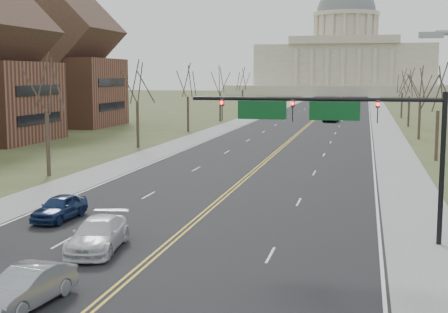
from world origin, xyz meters
The scene contains 24 objects.
road centered at (0.00, 110.00, 0.01)m, with size 20.00×380.00×0.01m, color black.
cross_road centered at (0.00, 6.00, 0.01)m, with size 120.00×14.00×0.01m, color black.
sidewalk_left centered at (-12.00, 110.00, 0.01)m, with size 4.00×380.00×0.03m, color gray.
sidewalk_right centered at (12.00, 110.00, 0.01)m, with size 4.00×380.00×0.03m, color gray.
center_line centered at (0.00, 110.00, 0.01)m, with size 0.42×380.00×0.01m, color gold.
edge_line_left centered at (-9.80, 110.00, 0.01)m, with size 0.15×380.00×0.01m, color silver.
edge_line_right centered at (9.80, 110.00, 0.01)m, with size 0.15×380.00×0.01m, color silver.
capitol centered at (0.00, 249.91, 14.20)m, with size 90.00×60.00×50.00m.
signal_mast centered at (7.45, 13.50, 5.76)m, with size 12.12×0.44×7.20m.
tree_l_0 centered at (-15.50, 28.00, 6.94)m, with size 3.96×3.96×9.00m.
tree_r_1 centered at (15.50, 44.00, 6.55)m, with size 3.74×3.74×8.50m.
tree_l_1 centered at (-15.50, 48.00, 6.94)m, with size 3.96×3.96×9.00m.
tree_r_2 centered at (15.50, 64.00, 6.55)m, with size 3.74×3.74×8.50m.
tree_l_2 centered at (-15.50, 68.00, 6.94)m, with size 3.96×3.96×9.00m.
tree_r_3 centered at (15.50, 84.00, 6.55)m, with size 3.74×3.74×8.50m.
tree_l_3 centered at (-15.50, 88.00, 6.94)m, with size 3.96×3.96×9.00m.
tree_r_4 centered at (15.50, 104.00, 6.55)m, with size 3.74×3.74×8.50m.
tree_l_4 centered at (-15.50, 108.00, 6.94)m, with size 3.96×3.96×9.00m.
bldg_left_far centered at (-38.00, 74.00, 9.54)m, with size 17.10×14.28×23.25m.
car_sb_inner_lead centered at (-2.28, 2.04, 0.70)m, with size 1.45×4.15×1.37m, color #929599.
car_sb_inner_second centered at (-2.78, 9.03, 0.74)m, with size 2.04×5.01×1.46m, color silver.
car_sb_outer_second centered at (-7.36, 14.16, 0.71)m, with size 1.64×4.07×1.39m, color navy.
car_far_nb centered at (3.24, 91.12, 0.69)m, with size 2.24×4.86×1.35m, color black.
car_far_sb centered at (-1.83, 138.78, 0.81)m, with size 1.88×4.67×1.59m, color #43464A.
Camera 1 is at (8.94, -16.68, 7.95)m, focal length 50.00 mm.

